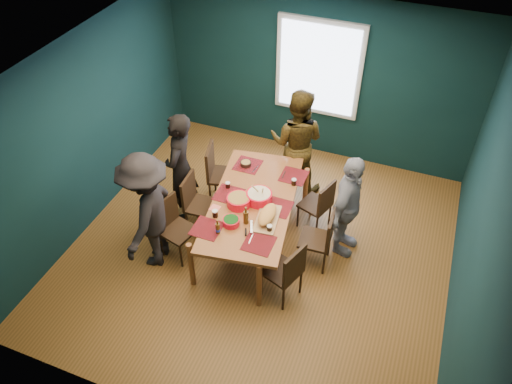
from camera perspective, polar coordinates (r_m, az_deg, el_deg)
room at (r=6.23m, az=1.51°, el=3.73°), size 5.01×5.01×2.71m
dining_table at (r=6.55m, az=-0.36°, el=-1.49°), size 1.34×2.21×0.79m
chair_left_far at (r=7.36m, az=-4.41°, el=2.50°), size 0.53×0.53×0.97m
chair_left_mid at (r=6.96m, az=-6.90°, el=-0.89°), size 0.43×0.43×0.90m
chair_left_near at (r=6.67m, az=-9.49°, el=-3.57°), size 0.49×0.49×0.89m
chair_right_far at (r=6.97m, az=7.34°, el=-1.23°), size 0.48×0.48×0.84m
chair_right_mid at (r=6.48m, az=7.56°, el=-5.05°), size 0.42×0.42×0.88m
chair_right_near at (r=6.06m, az=3.63°, el=-8.90°), size 0.52×0.52×0.90m
person_far_left at (r=7.00m, az=-8.61°, el=2.69°), size 0.50×0.68×1.70m
person_back at (r=7.43m, az=4.67°, el=5.72°), size 0.87×0.70×1.71m
person_right at (r=6.55m, az=10.39°, el=-1.69°), size 0.49×0.94×1.54m
person_near_left at (r=6.40m, az=-12.24°, el=-2.24°), size 0.77×1.18×1.71m
bowl_salad at (r=6.41m, az=-2.00°, el=-1.01°), size 0.31×0.31×0.13m
bowl_dumpling at (r=6.45m, az=0.36°, el=-0.53°), size 0.34×0.34×0.31m
bowl_herbs at (r=6.17m, az=-2.86°, el=-3.37°), size 0.21×0.21×0.09m
cutting_board at (r=6.21m, az=1.29°, el=-2.72°), size 0.35×0.67×0.15m
small_bowl at (r=7.05m, az=-1.17°, el=3.26°), size 0.16×0.16×0.06m
beer_bottle_a at (r=6.05m, az=-4.39°, el=-4.17°), size 0.06×0.06×0.22m
beer_bottle_b at (r=6.14m, az=-1.16°, el=-2.86°), size 0.07×0.07×0.26m
cola_glass_a at (r=6.27m, az=-4.70°, el=-2.44°), size 0.07×0.07×0.10m
cola_glass_b at (r=6.08m, az=1.56°, el=-4.15°), size 0.07×0.07×0.09m
cola_glass_c at (r=6.73m, az=4.35°, el=1.18°), size 0.07×0.07×0.09m
cola_glass_d at (r=6.68m, az=-3.24°, el=0.82°), size 0.06×0.06×0.09m
napkin_a at (r=6.42m, az=2.23°, el=-1.71°), size 0.19×0.19×0.00m
napkin_b at (r=6.42m, az=-4.71°, el=-1.84°), size 0.13×0.13×0.00m
napkin_c at (r=6.00m, az=-0.03°, el=-5.56°), size 0.18×0.18×0.00m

